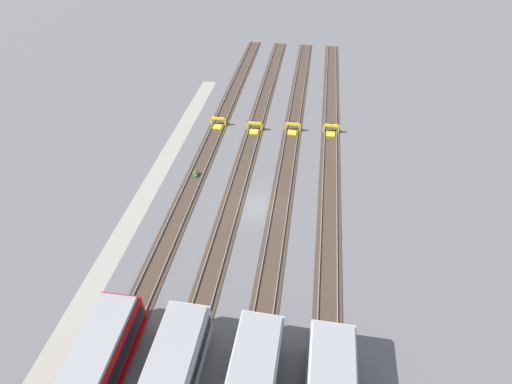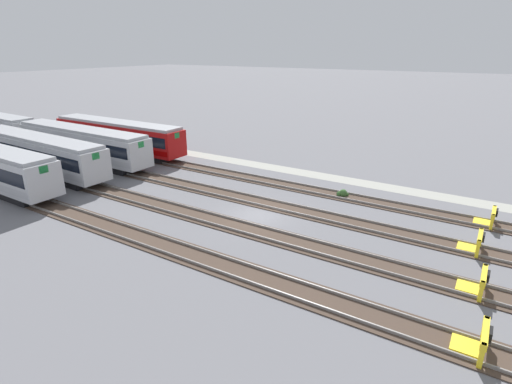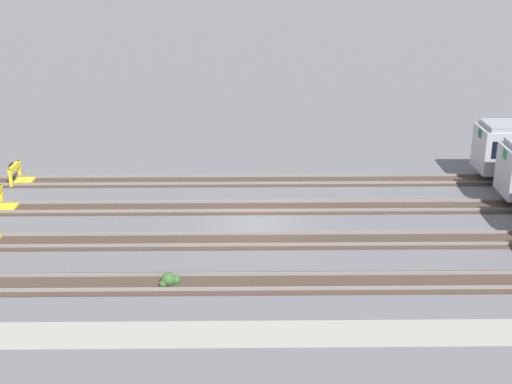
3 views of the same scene
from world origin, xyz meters
The scene contains 11 objects.
ground_plane centered at (0.00, 0.00, 0.00)m, with size 400.00×400.00×0.00m, color slate.
service_walkway centered at (0.00, -11.26, 0.00)m, with size 54.00×2.00×0.01m, color #9E9E93.
rail_track_nearest centered at (0.00, -7.03, 0.04)m, with size 90.00×2.23×0.21m.
rail_track_near_inner centered at (0.00, -2.34, 0.04)m, with size 90.00×2.24×0.21m.
rail_track_middle centered at (0.00, 2.34, 0.04)m, with size 90.00×2.24×0.21m.
rail_track_far_inner centered at (0.00, 7.03, 0.04)m, with size 90.00×2.23×0.21m.
bumper_stop_nearest_track centered at (-14.20, -7.03, 0.51)m, with size 1.34×2.00×1.22m.
bumper_stop_near_inner_track centered at (-13.72, -2.34, 0.51)m, with size 1.35×2.00×1.22m.
bumper_stop_middle_track centered at (-14.23, 2.35, 0.51)m, with size 1.35×2.00×1.22m.
bumper_stop_far_inner_track centered at (-14.58, 7.04, 0.51)m, with size 1.35×2.00×1.22m.
weed_clump centered at (-3.80, -7.09, 0.24)m, with size 0.92×0.70×0.64m.
Camera 1 is at (28.71, 4.37, 25.78)m, focal length 28.00 mm.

